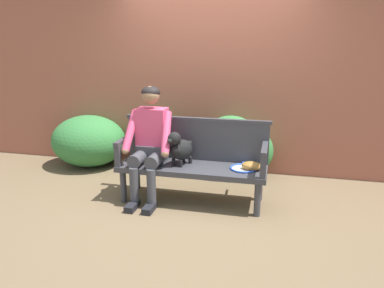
# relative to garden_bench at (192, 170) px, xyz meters

# --- Properties ---
(ground_plane) EXTENTS (40.00, 40.00, 0.00)m
(ground_plane) POSITION_rel_garden_bench_xyz_m (0.00, 0.00, -0.38)
(ground_plane) COLOR brown
(brick_garden_fence) EXTENTS (8.00, 0.30, 2.77)m
(brick_garden_fence) POSITION_rel_garden_bench_xyz_m (0.00, 1.29, 1.01)
(brick_garden_fence) COLOR #9E5642
(brick_garden_fence) RESTS_ON ground
(hedge_bush_far_left) EXTENTS (0.83, 0.57, 0.74)m
(hedge_bush_far_left) POSITION_rel_garden_bench_xyz_m (0.47, 0.95, -0.01)
(hedge_bush_far_left) COLOR #337538
(hedge_bush_far_left) RESTS_ON ground
(hedge_bush_mid_left) EXTENTS (0.77, 0.46, 0.84)m
(hedge_bush_mid_left) POSITION_rel_garden_bench_xyz_m (-0.78, 0.96, 0.04)
(hedge_bush_mid_left) COLOR #286B2D
(hedge_bush_mid_left) RESTS_ON ground
(hedge_bush_mid_right) EXTENTS (0.86, 0.57, 0.83)m
(hedge_bush_mid_right) POSITION_rel_garden_bench_xyz_m (0.31, 0.94, 0.04)
(hedge_bush_mid_right) COLOR #337538
(hedge_bush_mid_right) RESTS_ON ground
(hedge_bush_far_right) EXTENTS (1.09, 0.95, 0.75)m
(hedge_bush_far_right) POSITION_rel_garden_bench_xyz_m (-1.78, 0.89, -0.00)
(hedge_bush_far_right) COLOR #337538
(hedge_bush_far_right) RESTS_ON ground
(garden_bench) EXTENTS (1.66, 0.54, 0.43)m
(garden_bench) POSITION_rel_garden_bench_xyz_m (0.00, 0.00, 0.00)
(garden_bench) COLOR #38383D
(garden_bench) RESTS_ON ground
(bench_backrest) EXTENTS (1.70, 0.06, 0.50)m
(bench_backrest) POSITION_rel_garden_bench_xyz_m (0.00, 0.24, 0.31)
(bench_backrest) COLOR #38383D
(bench_backrest) RESTS_ON garden_bench
(bench_armrest_left_end) EXTENTS (0.06, 0.54, 0.28)m
(bench_armrest_left_end) POSITION_rel_garden_bench_xyz_m (-0.79, -0.09, 0.26)
(bench_armrest_left_end) COLOR #38383D
(bench_armrest_left_end) RESTS_ON garden_bench
(bench_armrest_right_end) EXTENTS (0.06, 0.54, 0.28)m
(bench_armrest_right_end) POSITION_rel_garden_bench_xyz_m (0.79, -0.09, 0.26)
(bench_armrest_right_end) COLOR #38383D
(bench_armrest_right_end) RESTS_ON garden_bench
(person_seated) EXTENTS (0.56, 0.67, 1.30)m
(person_seated) POSITION_rel_garden_bench_xyz_m (-0.49, -0.02, 0.33)
(person_seated) COLOR black
(person_seated) RESTS_ON ground
(dog_on_bench) EXTENTS (0.29, 0.39, 0.40)m
(dog_on_bench) POSITION_rel_garden_bench_xyz_m (-0.13, -0.01, 0.26)
(dog_on_bench) COLOR black
(dog_on_bench) RESTS_ON garden_bench
(tennis_racket) EXTENTS (0.30, 0.57, 0.03)m
(tennis_racket) POSITION_rel_garden_bench_xyz_m (0.57, 0.04, 0.07)
(tennis_racket) COLOR blue
(tennis_racket) RESTS_ON garden_bench
(baseball_glove) EXTENTS (0.24, 0.20, 0.09)m
(baseball_glove) POSITION_rel_garden_bench_xyz_m (0.66, 0.01, 0.10)
(baseball_glove) COLOR #9E6B2D
(baseball_glove) RESTS_ON garden_bench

